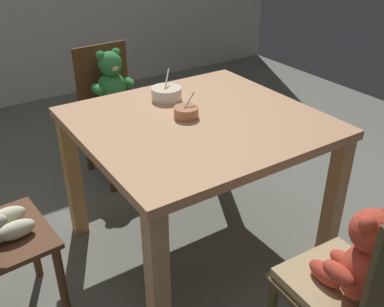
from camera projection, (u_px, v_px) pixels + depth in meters
ground_plane at (197, 246)px, 2.37m from camera, size 5.20×5.20×0.04m
dining_table at (198, 140)px, 2.06m from camera, size 1.07×1.00×0.74m
teddy_chair_near_front at (357, 278)px, 1.42m from camera, size 0.38×0.40×0.90m
teddy_chair_far_center at (114, 96)px, 2.79m from camera, size 0.42×0.42×0.84m
porridge_bowl_white_far_center at (166, 93)px, 2.20m from camera, size 0.15×0.15×0.14m
porridge_bowl_terracotta_center at (186, 112)px, 2.01m from camera, size 0.12×0.11×0.11m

